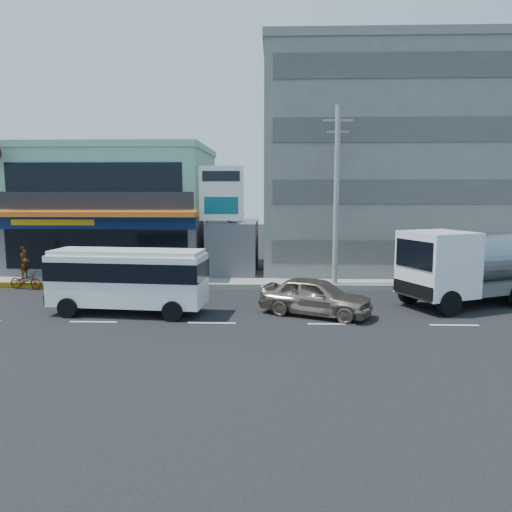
{
  "coord_description": "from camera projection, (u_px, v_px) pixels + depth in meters",
  "views": [
    {
      "loc": [
        2.55,
        -20.16,
        5.51
      ],
      "look_at": [
        1.69,
        4.73,
        2.2
      ],
      "focal_mm": 35.0,
      "sensor_mm": 36.0,
      "label": 1
    }
  ],
  "objects": [
    {
      "name": "ground",
      "position": [
        212.0,
        323.0,
        20.78
      ],
      "size": [
        120.0,
        120.0,
        0.0
      ],
      "primitive_type": "plane",
      "color": "black",
      "rests_on": "ground"
    },
    {
      "name": "sidewalk",
      "position": [
        314.0,
        280.0,
        30.0
      ],
      "size": [
        70.0,
        5.0,
        0.3
      ],
      "primitive_type": "cube",
      "color": "gray",
      "rests_on": "ground"
    },
    {
      "name": "shop_building",
      "position": [
        120.0,
        212.0,
        34.34
      ],
      "size": [
        12.4,
        11.7,
        8.0
      ],
      "color": "#4C4C52",
      "rests_on": "ground"
    },
    {
      "name": "concrete_building",
      "position": [
        381.0,
        168.0,
        34.38
      ],
      "size": [
        16.0,
        12.0,
        14.0
      ],
      "primitive_type": "cube",
      "color": "gray",
      "rests_on": "ground"
    },
    {
      "name": "gap_structure",
      "position": [
        234.0,
        248.0,
        32.44
      ],
      "size": [
        3.0,
        6.0,
        3.5
      ],
      "primitive_type": "cube",
      "color": "#4C4C52",
      "rests_on": "ground"
    },
    {
      "name": "satellite_dish",
      "position": [
        232.0,
        221.0,
        31.21
      ],
      "size": [
        1.5,
        1.5,
        0.15
      ],
      "primitive_type": "cylinder",
      "color": "slate",
      "rests_on": "gap_structure"
    },
    {
      "name": "billboard",
      "position": [
        221.0,
        200.0,
        29.26
      ],
      "size": [
        2.6,
        0.18,
        6.9
      ],
      "color": "gray",
      "rests_on": "ground"
    },
    {
      "name": "utility_pole_near",
      "position": [
        336.0,
        196.0,
        27.23
      ],
      "size": [
        1.6,
        0.3,
        10.0
      ],
      "color": "#999993",
      "rests_on": "ground"
    },
    {
      "name": "minibus",
      "position": [
        128.0,
        276.0,
        22.18
      ],
      "size": [
        7.06,
        2.95,
        2.88
      ],
      "color": "white",
      "rests_on": "ground"
    },
    {
      "name": "sedan",
      "position": [
        316.0,
        296.0,
        22.01
      ],
      "size": [
        5.34,
        3.86,
        1.69
      ],
      "primitive_type": "imported",
      "rotation": [
        0.0,
        0.0,
        1.15
      ],
      "color": "tan",
      "rests_on": "ground"
    },
    {
      "name": "tanker_truck",
      "position": [
        483.0,
        264.0,
        24.1
      ],
      "size": [
        9.43,
        6.17,
        3.61
      ],
      "color": "white",
      "rests_on": "ground"
    },
    {
      "name": "motorcycle_rider",
      "position": [
        26.0,
        275.0,
        27.8
      ],
      "size": [
        1.94,
        0.9,
        2.4
      ],
      "color": "#52120B",
      "rests_on": "ground"
    }
  ]
}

